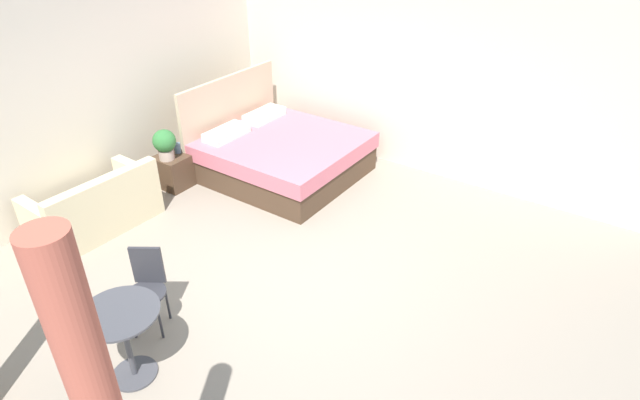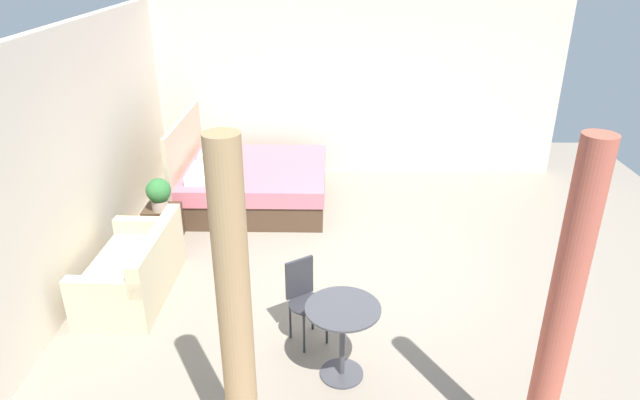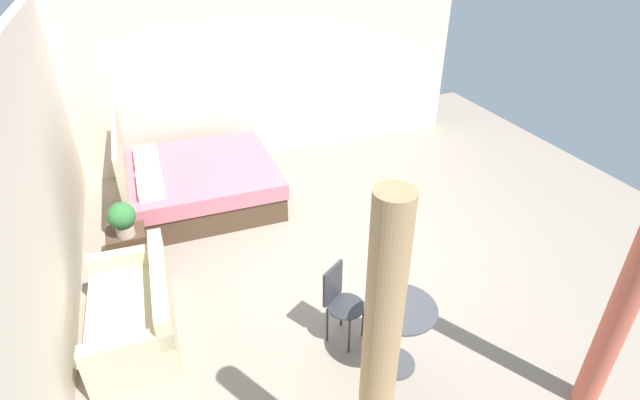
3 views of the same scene
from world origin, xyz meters
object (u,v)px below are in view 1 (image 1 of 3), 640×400
(bed, at_px, (280,154))
(potted_plant, at_px, (165,143))
(nightstand, at_px, (175,171))
(vase, at_px, (178,148))
(cafe_chair_near_window, at_px, (147,282))
(balcony_table, at_px, (124,332))
(couch, at_px, (96,208))

(bed, height_order, potted_plant, bed)
(nightstand, xyz_separation_m, vase, (0.12, 0.01, 0.30))
(cafe_chair_near_window, bearing_deg, potted_plant, 44.70)
(nightstand, xyz_separation_m, balcony_table, (-2.54, -2.26, 0.28))
(balcony_table, height_order, cafe_chair_near_window, cafe_chair_near_window)
(bed, distance_m, balcony_table, 3.88)
(balcony_table, bearing_deg, cafe_chair_near_window, 33.48)
(couch, xyz_separation_m, potted_plant, (1.18, 0.01, 0.42))
(bed, relative_size, couch, 1.40)
(couch, xyz_separation_m, balcony_table, (-1.27, -2.24, 0.23))
(vase, bearing_deg, nightstand, -175.88)
(nightstand, bearing_deg, potted_plant, -171.57)
(couch, bearing_deg, potted_plant, 0.26)
(bed, relative_size, vase, 14.46)
(bed, height_order, balcony_table, bed)
(bed, relative_size, potted_plant, 4.88)
(nightstand, relative_size, potted_plant, 1.09)
(balcony_table, distance_m, cafe_chair_near_window, 0.64)
(potted_plant, bearing_deg, vase, 6.09)
(nightstand, relative_size, vase, 3.22)
(couch, bearing_deg, bed, -22.33)
(potted_plant, relative_size, balcony_table, 0.58)
(bed, distance_m, vase, 1.45)
(potted_plant, height_order, vase, potted_plant)
(bed, bearing_deg, couch, 157.67)
(vase, bearing_deg, balcony_table, -139.62)
(vase, distance_m, cafe_chair_near_window, 2.86)
(nightstand, height_order, vase, vase)
(nightstand, bearing_deg, vase, 4.12)
(nightstand, relative_size, cafe_chair_near_window, 0.55)
(potted_plant, bearing_deg, bed, -39.01)
(potted_plant, bearing_deg, balcony_table, -137.47)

